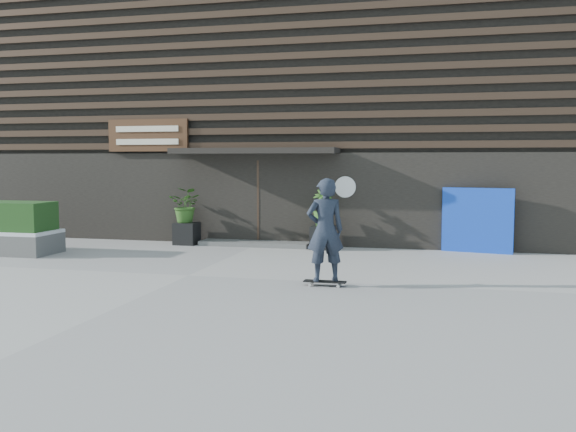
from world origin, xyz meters
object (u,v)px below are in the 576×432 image
(planter_pot_right, at_px, (323,237))
(blue_tarp, at_px, (477,220))
(skateboarder, at_px, (325,230))
(planter_pot_left, at_px, (187,233))

(planter_pot_right, bearing_deg, blue_tarp, 4.45)
(planter_pot_right, xyz_separation_m, blue_tarp, (3.85, 0.30, 0.51))
(blue_tarp, height_order, skateboarder, skateboarder)
(planter_pot_left, relative_size, skateboarder, 0.30)
(planter_pot_right, bearing_deg, planter_pot_left, 180.00)
(planter_pot_left, height_order, skateboarder, skateboarder)
(planter_pot_left, distance_m, planter_pot_right, 3.80)
(planter_pot_left, bearing_deg, blue_tarp, 2.24)
(blue_tarp, relative_size, skateboarder, 0.87)
(planter_pot_left, height_order, planter_pot_right, same)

